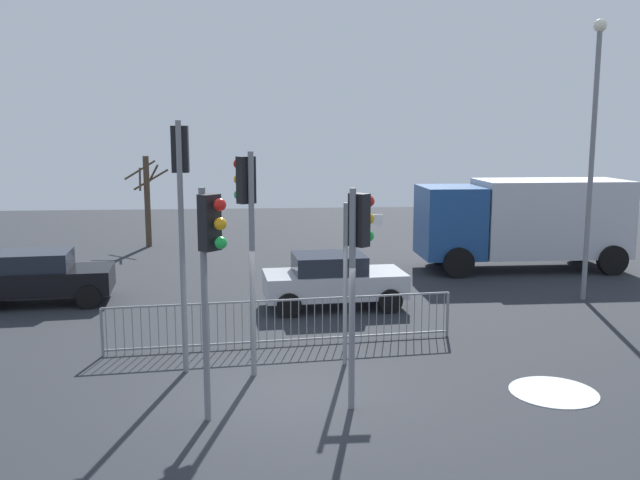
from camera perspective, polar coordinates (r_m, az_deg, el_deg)
The scene contains 13 objects.
ground_plane at distance 13.06m, azimuth -2.62°, elevation -12.43°, with size 60.00×60.00×0.00m, color #26282D.
traffic_light_rear_left at distance 13.25m, azimuth -6.08°, elevation 2.28°, with size 0.44×0.49×4.40m.
traffic_light_foreground_right at distance 11.07m, azimuth -9.16°, elevation -1.07°, with size 0.47×0.47×3.90m.
traffic_light_mid_left at distance 13.63m, azimuth -11.48°, elevation 4.08°, with size 0.32×0.57×4.98m.
traffic_light_mid_right at distance 11.63m, azimuth 3.21°, elevation -0.67°, with size 0.48×0.46×3.85m.
direction_sign_post at distance 13.94m, azimuth 2.35°, elevation -2.97°, with size 0.79×0.09×3.36m.
pedestrian_guard_railing at distance 15.45m, azimuth -3.11°, elevation -6.81°, with size 7.81×0.85×1.07m.
car_black_mid at distance 20.60m, azimuth -22.27°, elevation -2.83°, with size 3.95×2.25×1.47m.
car_silver_trailing at distance 18.69m, azimuth 1.08°, elevation -3.30°, with size 3.92×2.18×1.47m.
delivery_truck at distance 24.63m, azimuth 16.62°, elevation 1.64°, with size 7.06×2.72×3.10m.
street_lamp at distance 20.55m, azimuth 21.78°, elevation 8.13°, with size 0.36×0.36×7.75m.
bare_tree_centre at distance 29.15m, azimuth -14.18°, elevation 3.42°, with size 1.77×1.29×3.74m.
snow_patch_kerb at distance 13.68m, azimuth 18.85°, elevation -11.88°, with size 1.61×1.61×0.01m, color white.
Camera 1 is at (-0.45, -12.13, 4.81)m, focal length 38.47 mm.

